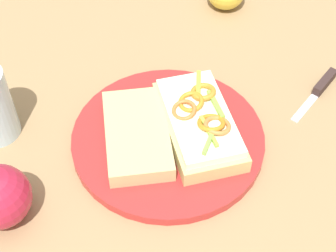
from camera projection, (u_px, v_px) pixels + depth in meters
name	position (u px, v px, depth m)	size (l,w,h in m)	color
ground_plane	(168.00, 142.00, 0.72)	(2.00, 2.00, 0.00)	#947650
plate	(168.00, 139.00, 0.72)	(0.27, 0.27, 0.01)	#B22928
sandwich	(199.00, 120.00, 0.71)	(0.18, 0.10, 0.05)	tan
bread_slice_side	(137.00, 136.00, 0.70)	(0.15, 0.09, 0.02)	tan
knife	(321.00, 87.00, 0.79)	(0.09, 0.10, 0.02)	silver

